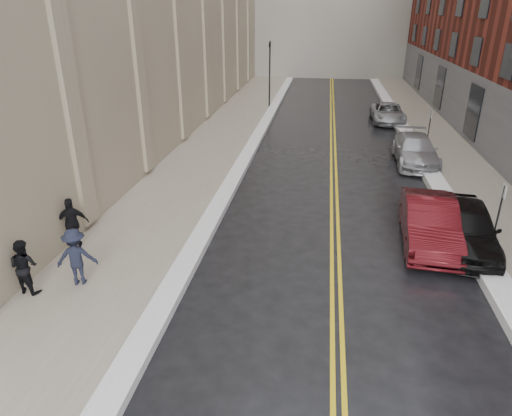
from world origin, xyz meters
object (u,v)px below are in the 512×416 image
(car_black, at_px, (466,227))
(car_maroon, at_px, (429,222))
(pedestrian_b, at_px, (76,257))
(pedestrian_c, at_px, (73,223))
(car_silver_far, at_px, (388,113))
(pedestrian_a, at_px, (24,266))
(car_silver_near, at_px, (415,150))

(car_black, xyz_separation_m, car_maroon, (-1.14, 0.22, -0.00))
(pedestrian_b, height_order, pedestrian_c, pedestrian_c)
(car_silver_far, distance_m, pedestrian_a, 26.80)
(car_silver_near, bearing_deg, car_silver_far, 92.83)
(car_black, height_order, pedestrian_b, pedestrian_b)
(car_maroon, relative_size, car_silver_far, 1.02)
(pedestrian_a, relative_size, pedestrian_c, 0.92)
(pedestrian_a, distance_m, pedestrian_b, 1.38)
(car_maroon, height_order, pedestrian_a, pedestrian_a)
(car_silver_near, xyz_separation_m, pedestrian_c, (-12.90, -11.49, 0.30))
(car_maroon, distance_m, pedestrian_a, 12.87)
(car_maroon, distance_m, pedestrian_b, 11.50)
(car_silver_far, xyz_separation_m, pedestrian_a, (-12.55, -23.68, 0.30))
(car_black, xyz_separation_m, pedestrian_b, (-11.77, -4.17, 0.22))
(pedestrian_b, bearing_deg, car_black, -178.49)
(car_black, relative_size, car_silver_near, 0.94)
(car_black, distance_m, car_silver_far, 18.90)
(car_silver_far, height_order, pedestrian_a, pedestrian_a)
(pedestrian_c, bearing_deg, car_black, 164.66)
(car_black, relative_size, car_maroon, 0.97)
(pedestrian_a, relative_size, pedestrian_b, 0.93)
(pedestrian_a, height_order, pedestrian_b, pedestrian_b)
(car_maroon, relative_size, pedestrian_b, 2.78)
(pedestrian_c, bearing_deg, pedestrian_b, 96.44)
(pedestrian_a, bearing_deg, pedestrian_b, -143.27)
(car_silver_far, height_order, pedestrian_b, pedestrian_b)
(car_maroon, bearing_deg, car_silver_near, 87.96)
(car_maroon, distance_m, car_silver_near, 9.21)
(car_silver_near, distance_m, pedestrian_a, 19.15)
(pedestrian_b, bearing_deg, pedestrian_a, 8.58)
(car_silver_near, xyz_separation_m, pedestrian_a, (-12.90, -14.16, 0.24))
(car_black, xyz_separation_m, pedestrian_a, (-13.00, -4.78, 0.16))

